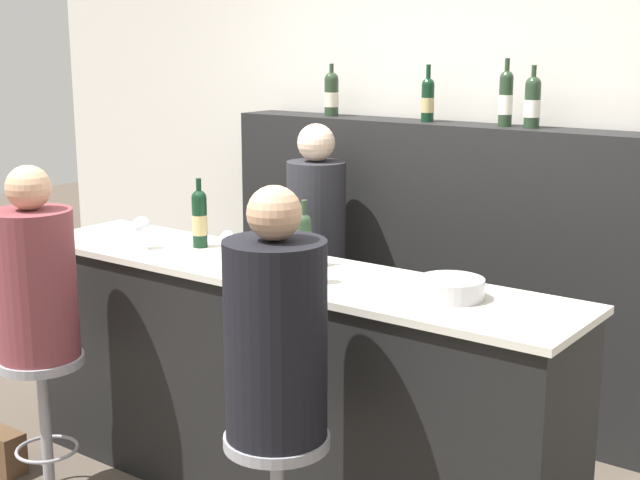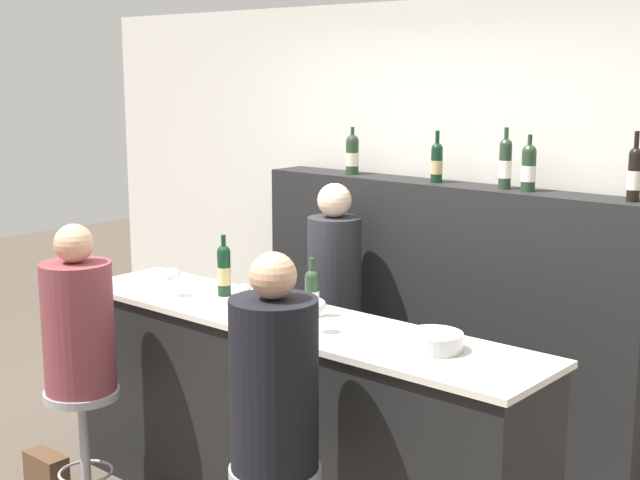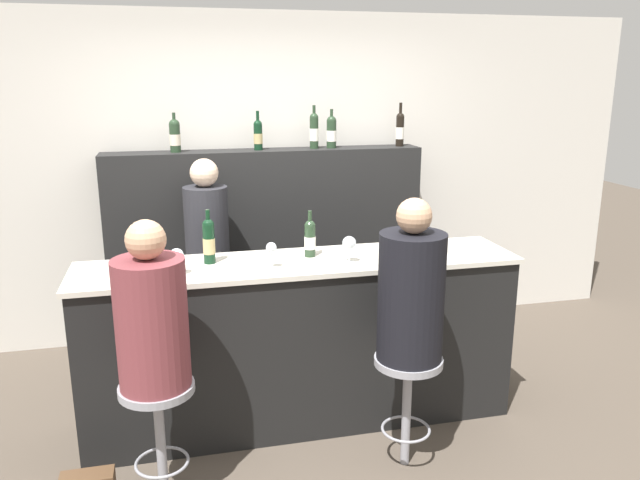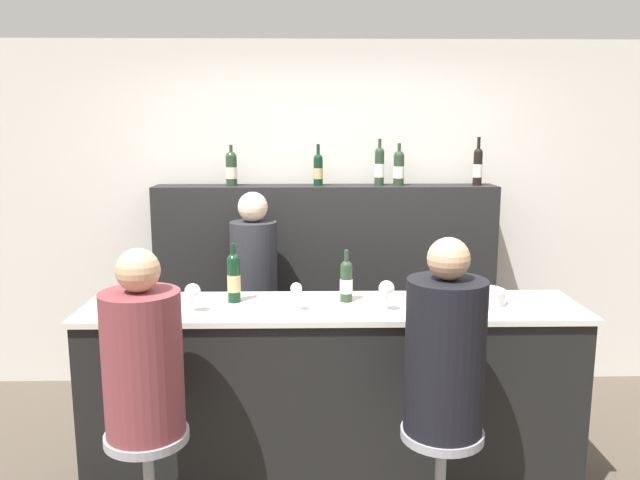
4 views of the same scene
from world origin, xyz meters
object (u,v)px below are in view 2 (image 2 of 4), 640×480
Objects in this scene: wine_bottle_backbar_0 at (352,154)px; bar_stool_left at (83,417)px; wine_bottle_counter_0 at (224,270)px; wine_glass_1 at (245,291)px; bartender at (334,323)px; wine_bottle_backbar_1 at (437,162)px; handbag at (47,472)px; wine_bottle_backbar_4 at (635,173)px; wine_bottle_backbar_3 at (529,167)px; wine_glass_2 at (318,308)px; guest_seated_right at (274,377)px; wine_glass_0 at (173,277)px; guest_seated_left at (78,321)px; wine_bottle_counter_1 at (312,293)px; wine_bottle_backbar_2 at (505,163)px; metal_bowl at (434,341)px.

bar_stool_left is at bearing -95.23° from wine_bottle_backbar_0.
wine_glass_1 is (0.34, -0.18, -0.02)m from wine_bottle_counter_0.
wine_glass_1 is 1.16m from bartender.
wine_bottle_backbar_1 is 1.14× the size of handbag.
wine_glass_1 is 1.05m from bar_stool_left.
wine_bottle_backbar_4 is at bearing 0.00° from wine_bottle_backbar_0.
wine_bottle_backbar_0 is at bearing -180.00° from wine_bottle_backbar_3.
wine_glass_2 is at bearing -53.37° from bartender.
wine_glass_0 is at bearing 157.59° from guest_seated_right.
guest_seated_left is 1.58m from bartender.
guest_seated_right is at bearing -108.25° from wine_bottle_backbar_4.
wine_bottle_backbar_0 is 1.20m from wine_bottle_backbar_3.
wine_bottle_counter_1 is 1.80m from handbag.
wine_bottle_counter_1 is at bearing 0.00° from wine_bottle_counter_0.
bartender is (-1.02, -0.39, -0.96)m from wine_bottle_backbar_3.
wine_bottle_backbar_3 reaches higher than wine_glass_0.
wine_bottle_backbar_3 is 1.89× the size of wine_glass_2.
wine_bottle_backbar_2 is at bearing 53.47° from wine_bottle_counter_0.
guest_seated_right is (0.52, -1.90, -0.66)m from wine_bottle_backbar_1.
wine_bottle_backbar_0 is at bearing 84.77° from guest_seated_left.
wine_bottle_backbar_4 is at bearing 0.00° from wine_bottle_backbar_2.
wine_bottle_backbar_3 is 1.45m from bartender.
bartender is at bearing -156.23° from wine_bottle_backbar_2.
bar_stool_left is at bearing -115.65° from wine_bottle_counter_0.
wine_bottle_backbar_4 is 2.11m from guest_seated_right.
wine_glass_2 is 0.55m from guest_seated_right.
wine_bottle_backbar_3 is 1.67m from wine_glass_1.
wine_bottle_counter_0 is 0.26m from wine_glass_0.
guest_seated_left is 1.32m from guest_seated_right.
wine_bottle_backbar_1 is 1.12m from bartender.
wine_bottle_counter_0 is 0.38m from wine_glass_1.
wine_glass_1 is at bearing -172.63° from metal_bowl.
wine_bottle_counter_1 reaches higher than wine_glass_1.
wine_glass_2 is at bearing -166.40° from metal_bowl.
wine_glass_0 is 0.98m from wine_glass_2.
wine_bottle_backbar_3 is at bearing 49.48° from wine_bottle_counter_0.
wine_bottle_counter_0 is at bearing 180.00° from wine_bottle_counter_1.
bar_stool_left is (-1.37, -1.90, -1.18)m from wine_bottle_backbar_3.
wine_bottle_backbar_4 is 0.53× the size of bar_stool_left.
wine_bottle_backbar_4 is (1.02, 1.23, 0.53)m from wine_bottle_counter_1.
wine_bottle_backbar_1 is (-0.13, 1.23, 0.51)m from wine_bottle_counter_1.
guest_seated_right is at bearing -91.72° from wine_bottle_backbar_3.
bar_stool_left is 1.41m from guest_seated_right.
guest_seated_right is at bearing -74.63° from wine_bottle_backbar_1.
metal_bowl is at bearing 20.50° from guest_seated_left.
guest_seated_right is (0.08, -1.90, -0.68)m from wine_bottle_backbar_2.
wine_bottle_backbar_1 is at bearing 180.00° from wine_bottle_backbar_4.
wine_bottle_backbar_2 is at bearing 0.00° from wine_bottle_backbar_0.
wine_glass_1 is (-1.28, -1.41, -0.53)m from wine_bottle_backbar_4.
wine_glass_2 is (0.98, -0.00, 0.01)m from wine_glass_0.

